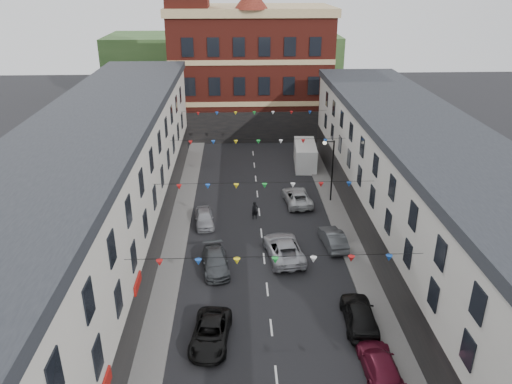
{
  "coord_description": "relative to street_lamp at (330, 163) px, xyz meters",
  "views": [
    {
      "loc": [
        -1.89,
        -28.31,
        19.67
      ],
      "look_at": [
        -0.44,
        8.18,
        3.66
      ],
      "focal_mm": 35.0,
      "sensor_mm": 36.0,
      "label": 1
    }
  ],
  "objects": [
    {
      "name": "moving_car",
      "position": [
        -5.06,
        -9.81,
        -3.15
      ],
      "size": [
        3.18,
        5.69,
        1.5
      ],
      "primitive_type": "imported",
      "rotation": [
        0.0,
        0.0,
        3.27
      ],
      "color": "#B8B9C0",
      "rests_on": "ground"
    },
    {
      "name": "terrace_left",
      "position": [
        -18.33,
        -13.0,
        1.44
      ],
      "size": [
        8.4,
        56.0,
        10.7
      ],
      "color": "beige",
      "rests_on": "ground"
    },
    {
      "name": "car_left_c",
      "position": [
        -10.15,
        -19.15,
        -3.27
      ],
      "size": [
        2.56,
        4.76,
        1.27
      ],
      "primitive_type": "imported",
      "rotation": [
        0.0,
        0.0,
        -0.1
      ],
      "color": "black",
      "rests_on": "ground"
    },
    {
      "name": "car_right_e",
      "position": [
        -1.05,
        -8.32,
        -3.23
      ],
      "size": [
        1.88,
        4.24,
        1.35
      ],
      "primitive_type": "imported",
      "rotation": [
        0.0,
        0.0,
        3.25
      ],
      "color": "#4E5256",
      "rests_on": "ground"
    },
    {
      "name": "car_right_c",
      "position": [
        -1.05,
        -22.02,
        -3.27
      ],
      "size": [
        1.81,
        4.39,
        1.27
      ],
      "primitive_type": "imported",
      "rotation": [
        0.0,
        0.0,
        3.15
      ],
      "color": "maroon",
      "rests_on": "ground"
    },
    {
      "name": "distant_hill",
      "position": [
        -10.55,
        48.0,
        1.1
      ],
      "size": [
        40.0,
        14.0,
        10.0
      ],
      "primitive_type": "cube",
      "color": "#315226",
      "rests_on": "ground"
    },
    {
      "name": "terrace_right",
      "position": [
        5.23,
        -13.0,
        0.95
      ],
      "size": [
        8.4,
        56.0,
        9.7
      ],
      "color": "beige",
      "rests_on": "ground"
    },
    {
      "name": "pavement_left",
      "position": [
        -13.45,
        -12.0,
        -3.83
      ],
      "size": [
        1.8,
        64.0,
        0.15
      ],
      "primitive_type": "cube",
      "color": "#605E5B",
      "rests_on": "ground"
    },
    {
      "name": "pedestrian",
      "position": [
        -6.99,
        -3.31,
        -3.1
      ],
      "size": [
        0.68,
        0.54,
        1.62
      ],
      "primitive_type": "imported",
      "rotation": [
        0.0,
        0.0,
        0.29
      ],
      "color": "black",
      "rests_on": "ground"
    },
    {
      "name": "civic_building",
      "position": [
        -6.55,
        23.95,
        4.23
      ],
      "size": [
        20.6,
        13.3,
        18.5
      ],
      "color": "maroon",
      "rests_on": "ground"
    },
    {
      "name": "clock_tower",
      "position": [
        -14.05,
        21.0,
        11.03
      ],
      "size": [
        5.6,
        5.6,
        30.0
      ],
      "color": "maroon",
      "rests_on": "ground"
    },
    {
      "name": "car_right_f",
      "position": [
        -2.95,
        -0.27,
        -3.23
      ],
      "size": [
        2.71,
        5.06,
        1.35
      ],
      "primitive_type": "imported",
      "rotation": [
        0.0,
        0.0,
        3.24
      ],
      "color": "#B8BABD",
      "rests_on": "ground"
    },
    {
      "name": "ground",
      "position": [
        -6.55,
        -14.0,
        -3.9
      ],
      "size": [
        160.0,
        160.0,
        0.0
      ],
      "primitive_type": "plane",
      "color": "black",
      "rests_on": "ground"
    },
    {
      "name": "pavement_right",
      "position": [
        0.35,
        -12.0,
        -3.83
      ],
      "size": [
        1.8,
        64.0,
        0.15
      ],
      "primitive_type": "cube",
      "color": "#605E5B",
      "rests_on": "ground"
    },
    {
      "name": "car_left_d",
      "position": [
        -10.15,
        -11.35,
        -3.27
      ],
      "size": [
        2.35,
        4.6,
        1.28
      ],
      "primitive_type": "imported",
      "rotation": [
        0.0,
        0.0,
        0.13
      ],
      "color": "#414549",
      "rests_on": "ground"
    },
    {
      "name": "white_van",
      "position": [
        -0.95,
        9.52,
        -2.62
      ],
      "size": [
        2.63,
        5.94,
        2.57
      ],
      "primitive_type": "cube",
      "rotation": [
        0.0,
        0.0,
        -0.07
      ],
      "color": "silver",
      "rests_on": "ground"
    },
    {
      "name": "car_left_e",
      "position": [
        -11.34,
        -4.25,
        -3.26
      ],
      "size": [
        1.97,
        3.95,
        1.29
      ],
      "primitive_type": "imported",
      "rotation": [
        0.0,
        0.0,
        0.12
      ],
      "color": "#95969D",
      "rests_on": "ground"
    },
    {
      "name": "street_lamp",
      "position": [
        0.0,
        0.0,
        0.0
      ],
      "size": [
        1.1,
        0.36,
        6.0
      ],
      "color": "black",
      "rests_on": "ground"
    },
    {
      "name": "car_right_d",
      "position": [
        -1.2,
        -17.97,
        -3.12
      ],
      "size": [
        2.07,
        4.7,
        1.58
      ],
      "primitive_type": "imported",
      "rotation": [
        0.0,
        0.0,
        3.1
      ],
      "color": "black",
      "rests_on": "ground"
    }
  ]
}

